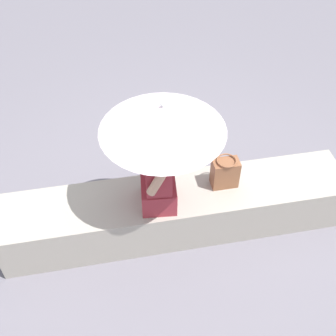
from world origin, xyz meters
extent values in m
plane|color=slate|center=(0.00, 0.00, 0.00)|extent=(14.00, 14.00, 0.00)
cube|color=#A8A093|center=(0.00, 0.00, 0.23)|extent=(3.03, 0.55, 0.46)
cube|color=#992D38|center=(0.17, 0.06, 0.57)|extent=(0.31, 0.37, 0.22)
cube|color=#992D38|center=(0.17, 0.06, 0.92)|extent=(0.23, 0.34, 0.48)
sphere|color=tan|center=(0.17, 0.06, 1.26)|extent=(0.20, 0.20, 0.20)
cylinder|color=tan|center=(0.19, 0.26, 0.94)|extent=(0.20, 0.09, 0.32)
cylinder|color=tan|center=(0.15, -0.14, 0.94)|extent=(0.20, 0.09, 0.32)
cylinder|color=#B7B7BC|center=(0.13, 0.07, 0.95)|extent=(0.02, 0.02, 0.99)
cone|color=silver|center=(0.13, 0.07, 1.34)|extent=(0.92, 0.92, 0.21)
sphere|color=#B7B7BC|center=(0.13, 0.07, 1.46)|extent=(0.03, 0.03, 0.03)
cube|color=brown|center=(-0.42, -0.03, 0.59)|extent=(0.22, 0.14, 0.27)
torus|color=brown|center=(-0.42, -0.03, 0.74)|extent=(0.17, 0.17, 0.01)
camera|label=1|loc=(0.53, 2.39, 3.22)|focal=46.31mm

